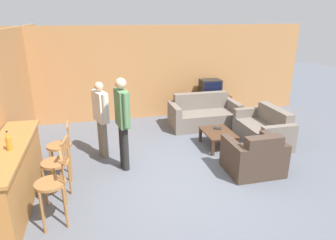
{
  "coord_description": "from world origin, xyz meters",
  "views": [
    {
      "loc": [
        -1.5,
        -4.6,
        2.85
      ],
      "look_at": [
        -0.13,
        0.93,
        0.85
      ],
      "focal_mm": 32.0,
      "sensor_mm": 36.0,
      "label": 1
    }
  ],
  "objects_px": {
    "tv_unit": "(209,106)",
    "person_by_counter": "(123,119)",
    "armchair_near": "(254,158)",
    "bar_chair_mid": "(57,167)",
    "tv": "(210,88)",
    "bar_chair_far": "(60,149)",
    "bottle": "(8,141)",
    "bar_chair_near": "(52,188)",
    "person_by_window": "(101,116)",
    "loveseat_right": "(264,130)",
    "coffee_table": "(218,134)",
    "book_on_table": "(217,128)",
    "couch_far": "(203,115)"
  },
  "relations": [
    {
      "from": "tv_unit",
      "to": "person_by_counter",
      "type": "distance_m",
      "value": 3.9
    },
    {
      "from": "armchair_near",
      "to": "bar_chair_mid",
      "type": "bearing_deg",
      "value": -179.02
    },
    {
      "from": "bar_chair_mid",
      "to": "person_by_counter",
      "type": "height_order",
      "value": "person_by_counter"
    },
    {
      "from": "tv",
      "to": "bar_chair_far",
      "type": "bearing_deg",
      "value": -144.73
    },
    {
      "from": "bottle",
      "to": "person_by_counter",
      "type": "distance_m",
      "value": 1.97
    },
    {
      "from": "bar_chair_mid",
      "to": "tv_unit",
      "type": "xyz_separation_m",
      "value": [
        3.93,
        3.46,
        -0.27
      ]
    },
    {
      "from": "bar_chair_near",
      "to": "tv",
      "type": "xyz_separation_m",
      "value": [
        3.93,
        4.08,
        0.28
      ]
    },
    {
      "from": "bottle",
      "to": "person_by_window",
      "type": "xyz_separation_m",
      "value": [
        1.34,
        1.59,
        -0.24
      ]
    },
    {
      "from": "tv",
      "to": "loveseat_right",
      "type": "bearing_deg",
      "value": -76.16
    },
    {
      "from": "tv_unit",
      "to": "tv",
      "type": "relative_size",
      "value": 1.96
    },
    {
      "from": "bar_chair_near",
      "to": "coffee_table",
      "type": "xyz_separation_m",
      "value": [
        3.3,
        1.93,
        -0.27
      ]
    },
    {
      "from": "bar_chair_far",
      "to": "tv",
      "type": "xyz_separation_m",
      "value": [
        3.93,
        2.78,
        0.28
      ]
    },
    {
      "from": "bar_chair_near",
      "to": "armchair_near",
      "type": "distance_m",
      "value": 3.58
    },
    {
      "from": "tv",
      "to": "book_on_table",
      "type": "bearing_deg",
      "value": -106.39
    },
    {
      "from": "bar_chair_far",
      "to": "person_by_counter",
      "type": "bearing_deg",
      "value": 7.64
    },
    {
      "from": "bar_chair_near",
      "to": "book_on_table",
      "type": "relative_size",
      "value": 5.06
    },
    {
      "from": "couch_far",
      "to": "tv_unit",
      "type": "distance_m",
      "value": 0.91
    },
    {
      "from": "bar_chair_mid",
      "to": "coffee_table",
      "type": "height_order",
      "value": "bar_chair_mid"
    },
    {
      "from": "bar_chair_near",
      "to": "bar_chair_mid",
      "type": "distance_m",
      "value": 0.62
    },
    {
      "from": "bar_chair_near",
      "to": "bar_chair_far",
      "type": "distance_m",
      "value": 1.3
    },
    {
      "from": "bar_chair_far",
      "to": "loveseat_right",
      "type": "distance_m",
      "value": 4.51
    },
    {
      "from": "bar_chair_mid",
      "to": "book_on_table",
      "type": "xyz_separation_m",
      "value": [
        3.36,
        1.5,
        -0.21
      ]
    },
    {
      "from": "armchair_near",
      "to": "person_by_counter",
      "type": "height_order",
      "value": "person_by_counter"
    },
    {
      "from": "book_on_table",
      "to": "person_by_window",
      "type": "bearing_deg",
      "value": -179.26
    },
    {
      "from": "bar_chair_far",
      "to": "person_by_window",
      "type": "bearing_deg",
      "value": 46.22
    },
    {
      "from": "bar_chair_far",
      "to": "armchair_near",
      "type": "xyz_separation_m",
      "value": [
        3.5,
        -0.62,
        -0.28
      ]
    },
    {
      "from": "bar_chair_near",
      "to": "tv",
      "type": "distance_m",
      "value": 5.67
    },
    {
      "from": "bar_chair_near",
      "to": "couch_far",
      "type": "relative_size",
      "value": 0.59
    },
    {
      "from": "person_by_counter",
      "to": "coffee_table",
      "type": "bearing_deg",
      "value": 12.63
    },
    {
      "from": "bar_chair_near",
      "to": "loveseat_right",
      "type": "bearing_deg",
      "value": 23.58
    },
    {
      "from": "bar_chair_far",
      "to": "tv_unit",
      "type": "relative_size",
      "value": 0.92
    },
    {
      "from": "couch_far",
      "to": "person_by_counter",
      "type": "relative_size",
      "value": 1.0
    },
    {
      "from": "couch_far",
      "to": "coffee_table",
      "type": "xyz_separation_m",
      "value": [
        -0.15,
        -1.36,
        0.01
      ]
    },
    {
      "from": "person_by_counter",
      "to": "tv",
      "type": "bearing_deg",
      "value": 43.25
    },
    {
      "from": "bar_chair_far",
      "to": "bottle",
      "type": "relative_size",
      "value": 3.54
    },
    {
      "from": "coffee_table",
      "to": "tv_unit",
      "type": "bearing_deg",
      "value": 73.68
    },
    {
      "from": "bar_chair_mid",
      "to": "bar_chair_far",
      "type": "bearing_deg",
      "value": 89.98
    },
    {
      "from": "tv_unit",
      "to": "book_on_table",
      "type": "distance_m",
      "value": 2.04
    },
    {
      "from": "tv",
      "to": "book_on_table",
      "type": "distance_m",
      "value": 2.09
    },
    {
      "from": "loveseat_right",
      "to": "bottle",
      "type": "height_order",
      "value": "bottle"
    },
    {
      "from": "bar_chair_mid",
      "to": "bottle",
      "type": "xyz_separation_m",
      "value": [
        -0.58,
        -0.12,
        0.55
      ]
    },
    {
      "from": "tv",
      "to": "person_by_window",
      "type": "distance_m",
      "value": 3.74
    },
    {
      "from": "person_by_window",
      "to": "bar_chair_far",
      "type": "bearing_deg",
      "value": -133.78
    },
    {
      "from": "bottle",
      "to": "book_on_table",
      "type": "height_order",
      "value": "bottle"
    },
    {
      "from": "couch_far",
      "to": "armchair_near",
      "type": "distance_m",
      "value": 2.62
    },
    {
      "from": "coffee_table",
      "to": "tv_unit",
      "type": "height_order",
      "value": "tv_unit"
    },
    {
      "from": "person_by_window",
      "to": "tv_unit",
      "type": "bearing_deg",
      "value": 32.12
    },
    {
      "from": "tv_unit",
      "to": "tv",
      "type": "height_order",
      "value": "tv"
    },
    {
      "from": "bar_chair_near",
      "to": "loveseat_right",
      "type": "relative_size",
      "value": 0.72
    },
    {
      "from": "couch_far",
      "to": "person_by_counter",
      "type": "bearing_deg",
      "value": -141.37
    }
  ]
}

